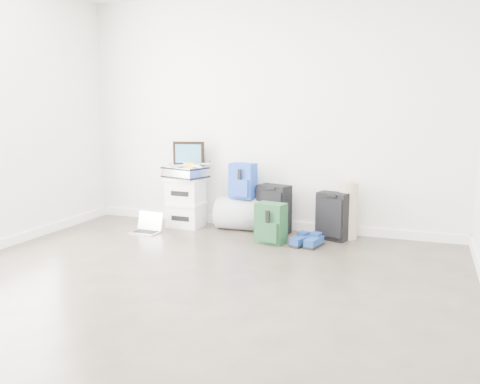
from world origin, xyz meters
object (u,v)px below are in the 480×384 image
at_px(duffel_bag, 243,214).
at_px(briefcase, 185,172).
at_px(laptop, 147,227).
at_px(boxes_stack, 186,202).
at_px(carry_on, 333,216).
at_px(large_suitcase, 274,209).

bearing_deg(duffel_bag, briefcase, -173.69).
height_order(briefcase, duffel_bag, briefcase).
distance_m(duffel_bag, laptop, 1.12).
height_order(boxes_stack, laptop, boxes_stack).
height_order(duffel_bag, carry_on, carry_on).
xyz_separation_m(briefcase, duffel_bag, (0.70, 0.08, -0.47)).
height_order(duffel_bag, laptop, duffel_bag).
xyz_separation_m(boxes_stack, duffel_bag, (0.70, 0.08, -0.11)).
bearing_deg(carry_on, briefcase, -163.63).
distance_m(duffel_bag, large_suitcase, 0.38).
height_order(duffel_bag, large_suitcase, large_suitcase).
xyz_separation_m(duffel_bag, laptop, (-1.00, -0.49, -0.14)).
relative_size(duffel_bag, laptop, 1.87).
height_order(boxes_stack, large_suitcase, boxes_stack).
bearing_deg(large_suitcase, laptop, -144.87).
xyz_separation_m(carry_on, laptop, (-2.05, -0.40, -0.20)).
xyz_separation_m(duffel_bag, carry_on, (1.06, -0.09, 0.07)).
relative_size(boxes_stack, laptop, 1.79).
distance_m(duffel_bag, carry_on, 1.06).
bearing_deg(boxes_stack, carry_on, 1.76).
bearing_deg(large_suitcase, carry_on, 10.11).
bearing_deg(briefcase, large_suitcase, 20.93).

